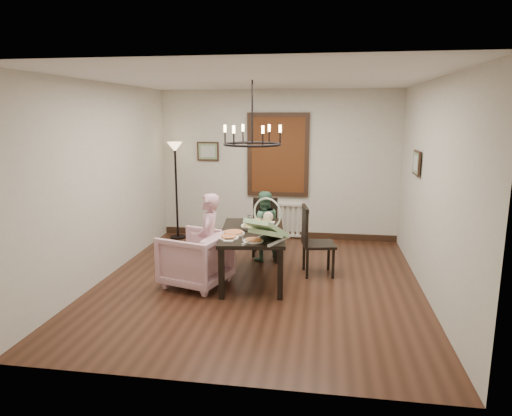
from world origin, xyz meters
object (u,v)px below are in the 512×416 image
(drinking_glass, at_px, (250,223))
(floor_lamp, at_px, (176,192))
(elderly_woman, at_px, (209,249))
(chair_far, at_px, (265,227))
(baby_bouncer, at_px, (267,227))
(armchair, at_px, (196,259))
(dining_table, at_px, (252,236))
(chair_right, at_px, (319,240))
(seated_man, at_px, (263,232))

(drinking_glass, distance_m, floor_lamp, 2.55)
(elderly_woman, relative_size, floor_lamp, 0.60)
(chair_far, distance_m, baby_bouncer, 1.80)
(elderly_woman, height_order, drinking_glass, elderly_woman)
(elderly_woman, xyz_separation_m, floor_lamp, (-1.24, 2.36, 0.36))
(chair_far, xyz_separation_m, drinking_glass, (-0.07, -1.06, 0.32))
(chair_far, relative_size, elderly_woman, 0.88)
(armchair, bearing_deg, chair_far, 170.30)
(drinking_glass, bearing_deg, dining_table, -66.85)
(drinking_glass, xyz_separation_m, floor_lamp, (-1.73, 1.87, 0.10))
(dining_table, relative_size, chair_far, 1.73)
(dining_table, distance_m, chair_right, 1.01)
(chair_far, distance_m, drinking_glass, 1.11)
(elderly_woman, height_order, floor_lamp, floor_lamp)
(dining_table, bearing_deg, baby_bouncer, -70.22)
(elderly_woman, distance_m, floor_lamp, 2.69)
(dining_table, height_order, baby_bouncer, baby_bouncer)
(elderly_woman, bearing_deg, chair_far, 157.01)
(chair_far, bearing_deg, seated_man, -90.45)
(chair_far, xyz_separation_m, seated_man, (0.02, -0.29, -0.00))
(chair_right, bearing_deg, chair_far, 37.93)
(elderly_woman, bearing_deg, seated_man, 152.29)
(chair_right, relative_size, seated_man, 1.10)
(armchair, relative_size, baby_bouncer, 1.38)
(armchair, xyz_separation_m, elderly_woman, (0.20, -0.02, 0.16))
(dining_table, relative_size, chair_right, 1.58)
(baby_bouncer, bearing_deg, seated_man, 123.14)
(chair_far, height_order, seated_man, chair_far)
(elderly_woman, bearing_deg, dining_table, 118.74)
(chair_right, xyz_separation_m, elderly_woman, (-1.48, -0.71, 0.02))
(baby_bouncer, height_order, drinking_glass, baby_bouncer)
(chair_right, distance_m, elderly_woman, 1.65)
(baby_bouncer, relative_size, drinking_glass, 4.13)
(floor_lamp, bearing_deg, chair_right, -31.11)
(armchair, height_order, elderly_woman, elderly_woman)
(armchair, xyz_separation_m, floor_lamp, (-1.04, 2.34, 0.52))
(elderly_woman, xyz_separation_m, seated_man, (0.58, 1.26, -0.07))
(floor_lamp, bearing_deg, drinking_glass, -47.25)
(dining_table, xyz_separation_m, seated_man, (0.03, 0.91, -0.17))
(dining_table, bearing_deg, drinking_glass, 105.58)
(chair_right, distance_m, seated_man, 1.06)
(baby_bouncer, distance_m, floor_lamp, 3.27)
(seated_man, bearing_deg, drinking_glass, 67.85)
(drinking_glass, bearing_deg, chair_far, 86.22)
(seated_man, distance_m, floor_lamp, 2.17)
(armchair, bearing_deg, drinking_glass, 140.63)
(baby_bouncer, distance_m, drinking_glass, 0.76)
(baby_bouncer, height_order, floor_lamp, floor_lamp)
(armchair, height_order, seated_man, seated_man)
(chair_far, relative_size, seated_man, 1.01)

